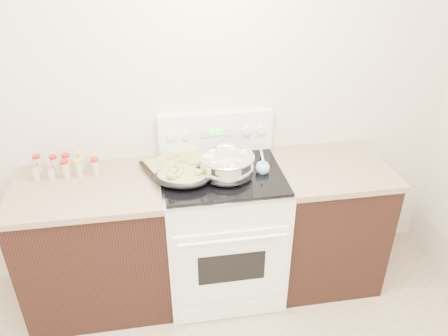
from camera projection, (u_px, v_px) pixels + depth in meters
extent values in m
cube|color=beige|center=(160.00, 94.00, 2.79)|extent=(4.00, 0.05, 2.70)
cube|color=black|center=(98.00, 247.00, 2.87)|extent=(0.90, 0.64, 0.88)
cube|color=brown|center=(88.00, 188.00, 2.65)|extent=(0.93, 0.67, 0.04)
cube|color=black|center=(324.00, 224.00, 3.10)|extent=(0.70, 0.64, 0.88)
cube|color=brown|center=(332.00, 168.00, 2.87)|extent=(0.73, 0.67, 0.04)
cube|color=white|center=(223.00, 233.00, 2.97)|extent=(0.76, 0.66, 0.92)
cube|color=white|center=(232.00, 267.00, 2.69)|extent=(0.70, 0.01, 0.55)
cube|color=black|center=(232.00, 268.00, 2.68)|extent=(0.42, 0.01, 0.22)
cylinder|color=white|center=(233.00, 240.00, 2.53)|extent=(0.65, 0.02, 0.02)
cube|color=white|center=(231.00, 310.00, 2.88)|extent=(0.70, 0.01, 0.14)
cube|color=silver|center=(223.00, 174.00, 2.74)|extent=(0.78, 0.68, 0.01)
cube|color=black|center=(223.00, 173.00, 2.74)|extent=(0.74, 0.64, 0.01)
cube|color=white|center=(216.00, 132.00, 2.92)|extent=(0.76, 0.07, 0.28)
cylinder|color=white|center=(171.00, 136.00, 2.83)|extent=(0.06, 0.02, 0.06)
cylinder|color=white|center=(186.00, 135.00, 2.84)|extent=(0.06, 0.02, 0.06)
cylinder|color=white|center=(246.00, 131.00, 2.90)|extent=(0.06, 0.02, 0.06)
cylinder|color=white|center=(261.00, 130.00, 2.91)|extent=(0.06, 0.02, 0.06)
cube|color=#19E533|center=(217.00, 133.00, 2.87)|extent=(0.09, 0.00, 0.04)
cube|color=silver|center=(205.00, 134.00, 2.86)|extent=(0.05, 0.00, 0.05)
cube|color=silver|center=(229.00, 132.00, 2.88)|extent=(0.05, 0.00, 0.05)
ellipsoid|color=silver|center=(227.00, 168.00, 2.64)|extent=(0.38, 0.38, 0.20)
cylinder|color=silver|center=(227.00, 176.00, 2.67)|extent=(0.18, 0.18, 0.01)
torus|color=silver|center=(227.00, 157.00, 2.60)|extent=(0.34, 0.34, 0.02)
cylinder|color=silver|center=(227.00, 165.00, 2.63)|extent=(0.31, 0.31, 0.11)
cylinder|color=olive|center=(227.00, 158.00, 2.61)|extent=(0.30, 0.30, 0.00)
cube|color=#F5EFB5|center=(220.00, 162.00, 2.56)|extent=(0.03, 0.03, 0.02)
cube|color=#F5EFB5|center=(233.00, 167.00, 2.51)|extent=(0.04, 0.04, 0.02)
cube|color=#F5EFB5|center=(214.00, 158.00, 2.61)|extent=(0.04, 0.04, 0.03)
cube|color=#F5EFB5|center=(232.00, 167.00, 2.50)|extent=(0.03, 0.03, 0.02)
cube|color=#F5EFB5|center=(212.00, 152.00, 2.66)|extent=(0.04, 0.04, 0.03)
cube|color=#F5EFB5|center=(230.00, 159.00, 2.59)|extent=(0.03, 0.03, 0.02)
cube|color=#F5EFB5|center=(206.00, 158.00, 2.61)|extent=(0.04, 0.04, 0.03)
cube|color=#F5EFB5|center=(224.00, 151.00, 2.68)|extent=(0.03, 0.03, 0.02)
cube|color=#F5EFB5|center=(234.00, 151.00, 2.68)|extent=(0.04, 0.04, 0.03)
cube|color=#F5EFB5|center=(223.00, 156.00, 2.63)|extent=(0.03, 0.03, 0.02)
cube|color=#F5EFB5|center=(230.00, 162.00, 2.56)|extent=(0.04, 0.04, 0.03)
cube|color=#F5EFB5|center=(220.00, 155.00, 2.63)|extent=(0.03, 0.03, 0.03)
cube|color=#F5EFB5|center=(213.00, 164.00, 2.54)|extent=(0.03, 0.03, 0.02)
cube|color=#F5EFB5|center=(243.00, 152.00, 2.66)|extent=(0.04, 0.04, 0.03)
cube|color=#F5EFB5|center=(211.00, 158.00, 2.60)|extent=(0.04, 0.04, 0.03)
cube|color=#F5EFB5|center=(231.00, 150.00, 2.69)|extent=(0.02, 0.02, 0.02)
cube|color=#F5EFB5|center=(238.00, 162.00, 2.56)|extent=(0.04, 0.04, 0.03)
ellipsoid|color=black|center=(182.00, 177.00, 2.60)|extent=(0.40, 0.33, 0.08)
ellipsoid|color=tan|center=(181.00, 176.00, 2.59)|extent=(0.36, 0.30, 0.06)
sphere|color=tan|center=(176.00, 165.00, 2.64)|extent=(0.04, 0.04, 0.04)
sphere|color=tan|center=(178.00, 175.00, 2.53)|extent=(0.04, 0.04, 0.04)
sphere|color=tan|center=(181.00, 172.00, 2.56)|extent=(0.04, 0.04, 0.04)
sphere|color=tan|center=(174.00, 177.00, 2.52)|extent=(0.04, 0.04, 0.04)
sphere|color=tan|center=(173.00, 171.00, 2.56)|extent=(0.05, 0.05, 0.05)
sphere|color=tan|center=(180.00, 168.00, 2.60)|extent=(0.04, 0.04, 0.04)
sphere|color=tan|center=(170.00, 176.00, 2.52)|extent=(0.05, 0.05, 0.05)
sphere|color=tan|center=(198.00, 173.00, 2.56)|extent=(0.05, 0.05, 0.05)
cube|color=black|center=(177.00, 164.00, 2.80)|extent=(0.49, 0.42, 0.02)
cube|color=tan|center=(177.00, 162.00, 2.80)|extent=(0.44, 0.37, 0.02)
sphere|color=tan|center=(185.00, 161.00, 2.78)|extent=(0.04, 0.04, 0.04)
sphere|color=tan|center=(169.00, 158.00, 2.82)|extent=(0.03, 0.03, 0.03)
sphere|color=tan|center=(175.00, 156.00, 2.84)|extent=(0.04, 0.04, 0.04)
sphere|color=tan|center=(191.00, 164.00, 2.75)|extent=(0.04, 0.04, 0.04)
sphere|color=tan|center=(172.00, 158.00, 2.82)|extent=(0.03, 0.03, 0.03)
sphere|color=tan|center=(159.00, 163.00, 2.77)|extent=(0.04, 0.04, 0.04)
sphere|color=tan|center=(179.00, 161.00, 2.78)|extent=(0.04, 0.04, 0.04)
sphere|color=tan|center=(182.00, 158.00, 2.82)|extent=(0.04, 0.04, 0.04)
sphere|color=tan|center=(198.00, 164.00, 2.75)|extent=(0.03, 0.03, 0.03)
sphere|color=tan|center=(160.00, 165.00, 2.74)|extent=(0.03, 0.03, 0.03)
cylinder|color=olive|center=(237.00, 165.00, 2.80)|extent=(0.17, 0.18, 0.01)
sphere|color=olive|center=(228.00, 171.00, 2.71)|extent=(0.04, 0.04, 0.04)
sphere|color=#94D0DD|center=(263.00, 168.00, 2.71)|extent=(0.09, 0.09, 0.09)
cylinder|color=#94D0DD|center=(262.00, 156.00, 2.79)|extent=(0.07, 0.28, 0.08)
cylinder|color=#BFB28C|center=(38.00, 166.00, 2.73)|extent=(0.05, 0.05, 0.11)
cylinder|color=#B21414|center=(36.00, 157.00, 2.70)|extent=(0.05, 0.05, 0.02)
cylinder|color=#BFB28C|center=(55.00, 166.00, 2.75)|extent=(0.04, 0.04, 0.10)
cylinder|color=#B21414|center=(53.00, 157.00, 2.71)|extent=(0.05, 0.05, 0.02)
cylinder|color=#BFB28C|center=(67.00, 164.00, 2.77)|extent=(0.05, 0.05, 0.10)
cylinder|color=#B21414|center=(65.00, 155.00, 2.74)|extent=(0.05, 0.05, 0.02)
cylinder|color=#BFB28C|center=(81.00, 162.00, 2.77)|extent=(0.04, 0.04, 0.11)
cylinder|color=gold|center=(80.00, 153.00, 2.74)|extent=(0.04, 0.04, 0.02)
cylinder|color=#BFB28C|center=(95.00, 163.00, 2.79)|extent=(0.05, 0.05, 0.09)
cylinder|color=gold|center=(94.00, 156.00, 2.76)|extent=(0.05, 0.05, 0.02)
cylinder|color=#BFB28C|center=(36.00, 173.00, 2.67)|extent=(0.04, 0.04, 0.10)
cylinder|color=#B2B2B7|center=(34.00, 164.00, 2.64)|extent=(0.05, 0.05, 0.02)
cylinder|color=#BFB28C|center=(51.00, 174.00, 2.67)|extent=(0.04, 0.04, 0.09)
cylinder|color=#B2B2B7|center=(49.00, 166.00, 2.64)|extent=(0.05, 0.05, 0.02)
cylinder|color=#BFB28C|center=(66.00, 171.00, 2.69)|extent=(0.04, 0.04, 0.11)
cylinder|color=#B21414|center=(64.00, 162.00, 2.65)|extent=(0.05, 0.05, 0.02)
cylinder|color=#BFB28C|center=(79.00, 170.00, 2.70)|extent=(0.04, 0.04, 0.10)
cylinder|color=gold|center=(78.00, 161.00, 2.67)|extent=(0.05, 0.05, 0.02)
cylinder|color=#BFB28C|center=(96.00, 168.00, 2.71)|extent=(0.05, 0.05, 0.11)
cylinder|color=#B21414|center=(94.00, 160.00, 2.68)|extent=(0.05, 0.05, 0.02)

